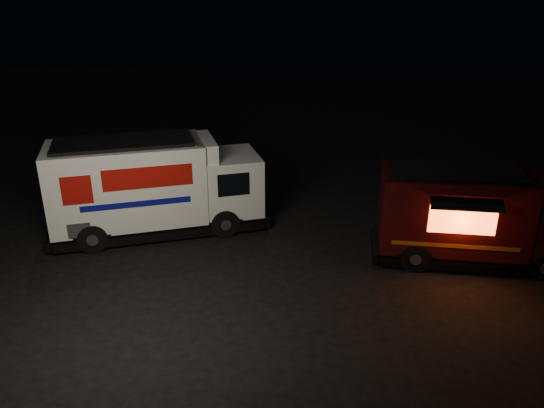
{
  "coord_description": "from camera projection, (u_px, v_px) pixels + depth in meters",
  "views": [
    {
      "loc": [
        2.39,
        -13.34,
        7.78
      ],
      "look_at": [
        1.72,
        2.0,
        1.46
      ],
      "focal_mm": 35.0,
      "sensor_mm": 36.0,
      "label": 1
    }
  ],
  "objects": [
    {
      "name": "red_truck",
      "position": [
        479.0,
        216.0,
        15.79
      ],
      "size": [
        6.35,
        2.87,
        2.86
      ],
      "primitive_type": null,
      "rotation": [
        0.0,
        0.0,
        -0.1
      ],
      "color": "#3B0C0A",
      "rests_on": "ground"
    },
    {
      "name": "ground",
      "position": [
        210.0,
        276.0,
        15.38
      ],
      "size": [
        80.0,
        80.0,
        0.0
      ],
      "primitive_type": "plane",
      "color": "black",
      "rests_on": "ground"
    },
    {
      "name": "white_truck",
      "position": [
        158.0,
        185.0,
        17.67
      ],
      "size": [
        7.59,
        4.55,
        3.26
      ],
      "primitive_type": null,
      "rotation": [
        0.0,
        0.0,
        0.31
      ],
      "color": "white",
      "rests_on": "ground"
    }
  ]
}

